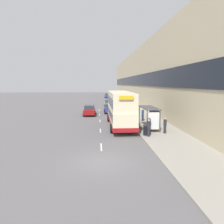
# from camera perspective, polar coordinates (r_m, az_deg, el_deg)

# --- Properties ---
(ground_plane) EXTENTS (220.00, 220.00, 0.00)m
(ground_plane) POSITION_cam_1_polar(r_m,az_deg,el_deg) (14.04, -2.87, -14.09)
(ground_plane) COLOR #5B595B
(pavement) EXTENTS (5.00, 93.00, 0.14)m
(pavement) POSITION_cam_1_polar(r_m,az_deg,el_deg) (52.19, 3.44, 2.36)
(pavement) COLOR gray
(pavement) RESTS_ON ground_plane
(terrace_facade) EXTENTS (3.10, 93.00, 13.41)m
(terrace_facade) POSITION_cam_1_polar(r_m,az_deg,el_deg) (52.62, 7.88, 9.58)
(terrace_facade) COLOR #C6B793
(terrace_facade) RESTS_ON ground_plane
(lane_mark_0) EXTENTS (0.12, 2.00, 0.01)m
(lane_mark_0) POSITION_cam_1_polar(r_m,az_deg,el_deg) (17.10, -3.09, -9.94)
(lane_mark_0) COLOR silver
(lane_mark_0) RESTS_ON ground_plane
(lane_mark_1) EXTENTS (0.12, 2.00, 0.01)m
(lane_mark_1) POSITION_cam_1_polar(r_m,az_deg,el_deg) (22.81, -3.33, -5.32)
(lane_mark_1) COLOR silver
(lane_mark_1) RESTS_ON ground_plane
(lane_mark_2) EXTENTS (0.12, 2.00, 0.01)m
(lane_mark_2) POSITION_cam_1_polar(r_m,az_deg,el_deg) (28.61, -3.47, -2.56)
(lane_mark_2) COLOR silver
(lane_mark_2) RESTS_ON ground_plane
(lane_mark_3) EXTENTS (0.12, 2.00, 0.01)m
(lane_mark_3) POSITION_cam_1_polar(r_m,az_deg,el_deg) (34.46, -3.57, -0.73)
(lane_mark_3) COLOR silver
(lane_mark_3) RESTS_ON ground_plane
(lane_mark_4) EXTENTS (0.12, 2.00, 0.01)m
(lane_mark_4) POSITION_cam_1_polar(r_m,az_deg,el_deg) (40.33, -3.63, 0.56)
(lane_mark_4) COLOR silver
(lane_mark_4) RESTS_ON ground_plane
(bus_shelter) EXTENTS (1.60, 4.20, 2.48)m
(bus_shelter) POSITION_cam_1_polar(r_m,az_deg,el_deg) (23.05, 11.14, -0.58)
(bus_shelter) COLOR #4C4C51
(bus_shelter) RESTS_ON ground_plane
(double_decker_bus_near) EXTENTS (2.85, 10.24, 4.30)m
(double_decker_bus_near) POSITION_cam_1_polar(r_m,az_deg,el_deg) (24.50, 2.37, 1.04)
(double_decker_bus_near) COLOR beige
(double_decker_bus_near) RESTS_ON ground_plane
(car_0) EXTENTS (1.96, 4.05, 1.70)m
(car_0) POSITION_cam_1_polar(r_m,az_deg,el_deg) (74.66, -1.35, 4.70)
(car_0) COLOR navy
(car_0) RESTS_ON ground_plane
(car_1) EXTENTS (1.95, 4.23, 1.69)m
(car_1) POSITION_cam_1_polar(r_m,az_deg,el_deg) (36.60, -0.77, 1.12)
(car_1) COLOR navy
(car_1) RESTS_ON ground_plane
(car_2) EXTENTS (2.03, 4.34, 1.70)m
(car_2) POSITION_cam_1_polar(r_m,az_deg,el_deg) (33.93, -6.48, 0.52)
(car_2) COLOR maroon
(car_2) RESTS_ON ground_plane
(car_3) EXTENTS (1.93, 3.86, 1.65)m
(car_3) POSITION_cam_1_polar(r_m,az_deg,el_deg) (45.43, -1.05, 2.47)
(car_3) COLOR #B7B799
(car_3) RESTS_ON ground_plane
(pedestrian_at_shelter) EXTENTS (0.34, 0.34, 1.71)m
(pedestrian_at_shelter) POSITION_cam_1_polar(r_m,az_deg,el_deg) (19.94, 10.44, -4.44)
(pedestrian_at_shelter) COLOR #23232D
(pedestrian_at_shelter) RESTS_ON ground_plane
(pedestrian_1) EXTENTS (0.34, 0.34, 1.71)m
(pedestrian_1) POSITION_cam_1_polar(r_m,az_deg,el_deg) (27.84, 10.97, -0.89)
(pedestrian_1) COLOR #23232D
(pedestrian_1) RESTS_ON ground_plane
(pedestrian_2) EXTENTS (0.34, 0.34, 1.72)m
(pedestrian_2) POSITION_cam_1_polar(r_m,az_deg,el_deg) (28.06, 8.78, -0.75)
(pedestrian_2) COLOR #23232D
(pedestrian_2) RESTS_ON ground_plane
(pedestrian_3) EXTENTS (0.33, 0.33, 1.66)m
(pedestrian_3) POSITION_cam_1_polar(r_m,az_deg,el_deg) (21.56, 14.89, -3.70)
(pedestrian_3) COLOR #23232D
(pedestrian_3) RESTS_ON ground_plane
(pedestrian_4) EXTENTS (0.35, 0.35, 1.74)m
(pedestrian_4) POSITION_cam_1_polar(r_m,az_deg,el_deg) (21.17, 10.57, -3.66)
(pedestrian_4) COLOR #23232D
(pedestrian_4) RESTS_ON ground_plane
(litter_bin) EXTENTS (0.55, 0.55, 1.05)m
(litter_bin) POSITION_cam_1_polar(r_m,az_deg,el_deg) (20.45, 9.65, -5.09)
(litter_bin) COLOR black
(litter_bin) RESTS_ON ground_plane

